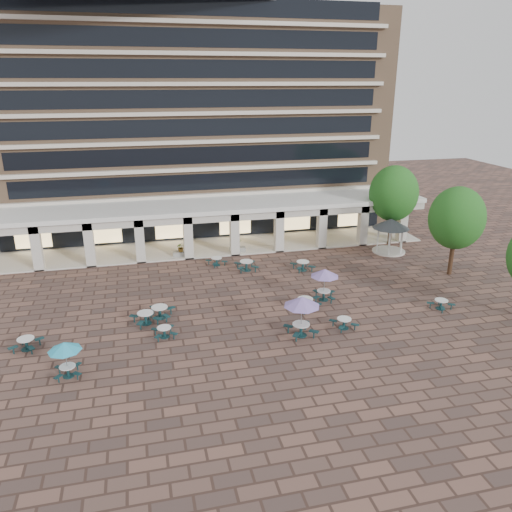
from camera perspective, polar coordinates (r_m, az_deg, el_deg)
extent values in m
plane|color=brown|center=(34.57, -1.86, -6.75)|extent=(120.00, 120.00, 0.00)
cube|color=#997456|center=(56.37, -7.48, 15.02)|extent=(40.00, 15.00, 22.00)
cube|color=beige|center=(49.70, -6.13, 6.89)|extent=(36.80, 0.50, 0.35)
cube|color=black|center=(49.66, -6.22, 8.41)|extent=(35.20, 0.05, 1.60)
cube|color=beige|center=(49.20, -6.24, 9.84)|extent=(36.80, 0.50, 0.35)
cube|color=black|center=(49.23, -6.34, 11.38)|extent=(35.20, 0.05, 1.60)
cube|color=beige|center=(48.83, -6.36, 12.85)|extent=(36.80, 0.50, 0.35)
cube|color=black|center=(48.93, -6.45, 14.39)|extent=(35.20, 0.05, 1.60)
cube|color=beige|center=(48.60, -6.48, 15.89)|extent=(36.80, 0.50, 0.35)
cube|color=black|center=(48.77, -6.57, 17.43)|extent=(35.20, 0.05, 1.60)
cube|color=beige|center=(48.51, -6.60, 18.96)|extent=(36.80, 0.50, 0.35)
cube|color=black|center=(48.75, -6.70, 20.49)|extent=(35.20, 0.05, 1.60)
cube|color=beige|center=(48.56, -6.73, 22.03)|extent=(36.80, 0.50, 0.35)
cube|color=black|center=(48.86, -6.83, 23.53)|extent=(35.20, 0.05, 1.60)
cube|color=beige|center=(48.74, -6.86, 25.08)|extent=(36.80, 0.50, 0.35)
cube|color=black|center=(49.11, -6.96, 26.56)|extent=(35.20, 0.05, 1.60)
cube|color=white|center=(47.12, -5.67, 5.83)|extent=(42.00, 6.60, 0.40)
cube|color=beige|center=(44.49, -5.12, 4.42)|extent=(42.00, 0.30, 0.90)
cube|color=black|center=(50.31, -6.02, 3.88)|extent=(38.00, 0.15, 3.20)
cube|color=beige|center=(48.26, -5.50, 1.05)|extent=(42.00, 6.00, 0.12)
cube|color=beige|center=(45.62, -23.77, 0.88)|extent=(0.80, 0.80, 4.00)
cube|color=beige|center=(45.01, -18.51, 1.32)|extent=(0.80, 0.80, 4.00)
cube|color=beige|center=(44.80, -13.14, 1.75)|extent=(0.80, 0.80, 4.00)
cube|color=beige|center=(44.98, -7.76, 2.16)|extent=(0.80, 0.80, 4.00)
cube|color=beige|center=(45.55, -2.48, 2.55)|extent=(0.80, 0.80, 4.00)
cube|color=beige|center=(46.51, 2.64, 2.91)|extent=(0.80, 0.80, 4.00)
cube|color=beige|center=(47.81, 7.51, 3.23)|extent=(0.80, 0.80, 4.00)
cube|color=beige|center=(49.45, 12.10, 3.50)|extent=(0.80, 0.80, 4.00)
cube|color=beige|center=(51.38, 16.37, 3.74)|extent=(0.80, 0.80, 4.00)
cube|color=#FFD88C|center=(50.81, -24.16, 2.15)|extent=(3.20, 0.08, 2.40)
cube|color=#FFD88C|center=(49.96, -16.96, 2.77)|extent=(3.20, 0.08, 2.40)
cube|color=#FFD88C|center=(49.93, -9.63, 3.35)|extent=(3.20, 0.08, 2.40)
cube|color=#FFD88C|center=(50.72, -2.40, 3.86)|extent=(3.20, 0.08, 2.40)
cube|color=#FFD88C|center=(52.28, 4.52, 4.30)|extent=(3.20, 0.08, 2.40)
cube|color=#FFD88C|center=(54.55, 10.95, 4.65)|extent=(3.20, 0.08, 2.40)
cylinder|color=#123537|center=(33.42, -24.68, -9.64)|extent=(0.69, 0.69, 0.04)
cylinder|color=#123537|center=(33.28, -24.75, -9.18)|extent=(0.18, 0.18, 0.65)
cylinder|color=white|center=(33.10, -24.85, -8.58)|extent=(0.98, 0.98, 0.05)
cube|color=#123537|center=(33.42, -23.54, -8.66)|extent=(0.61, 0.51, 0.05)
cylinder|color=#123537|center=(33.52, -23.48, -9.00)|extent=(0.08, 0.08, 0.41)
cube|color=#123537|center=(33.89, -25.22, -8.52)|extent=(0.51, 0.61, 0.05)
cylinder|color=#123537|center=(33.99, -25.16, -8.86)|extent=(0.08, 0.08, 0.41)
cube|color=#123537|center=(33.05, -26.03, -9.38)|extent=(0.61, 0.51, 0.05)
cylinder|color=#123537|center=(33.15, -25.98, -9.72)|extent=(0.08, 0.08, 0.41)
cube|color=#123537|center=(32.57, -24.32, -9.54)|extent=(0.51, 0.61, 0.05)
cylinder|color=#123537|center=(32.67, -24.26, -9.89)|extent=(0.08, 0.08, 0.41)
cylinder|color=#123537|center=(33.32, 9.99, -8.09)|extent=(0.65, 0.65, 0.04)
cylinder|color=#123537|center=(33.19, 10.02, -7.65)|extent=(0.17, 0.17, 0.61)
cylinder|color=white|center=(33.03, 10.06, -7.09)|extent=(0.92, 0.92, 0.05)
cube|color=#123537|center=(33.78, 10.31, -6.98)|extent=(0.51, 0.56, 0.05)
cylinder|color=#123537|center=(33.87, 10.29, -7.30)|extent=(0.07, 0.07, 0.39)
cube|color=#123537|center=(33.28, 8.82, -7.31)|extent=(0.56, 0.51, 0.05)
cylinder|color=#123537|center=(33.38, 8.80, -7.63)|extent=(0.07, 0.07, 0.39)
cube|color=#123537|center=(32.52, 9.74, -8.04)|extent=(0.51, 0.56, 0.05)
cylinder|color=#123537|center=(32.62, 9.72, -8.37)|extent=(0.07, 0.07, 0.39)
cube|color=#123537|center=(33.03, 11.25, -7.69)|extent=(0.56, 0.51, 0.05)
cylinder|color=#123537|center=(33.12, 11.23, -8.02)|extent=(0.07, 0.07, 0.39)
cylinder|color=#123537|center=(37.75, 20.32, -5.65)|extent=(0.63, 0.63, 0.04)
cylinder|color=#123537|center=(37.64, 20.37, -5.26)|extent=(0.16, 0.16, 0.60)
cylinder|color=white|center=(37.50, 20.44, -4.76)|extent=(0.91, 0.91, 0.05)
cube|color=#123537|center=(38.23, 20.22, -4.69)|extent=(0.43, 0.56, 0.05)
cylinder|color=#123537|center=(38.32, 20.19, -4.97)|extent=(0.07, 0.07, 0.38)
cube|color=#123537|center=(37.47, 19.33, -5.08)|extent=(0.56, 0.43, 0.05)
cylinder|color=#123537|center=(37.55, 19.29, -5.37)|extent=(0.07, 0.07, 0.38)
cube|color=#123537|center=(36.97, 20.56, -5.57)|extent=(0.43, 0.56, 0.05)
cylinder|color=#123537|center=(37.05, 20.52, -5.87)|extent=(0.07, 0.07, 0.38)
cube|color=#123537|center=(37.74, 21.45, -5.17)|extent=(0.56, 0.43, 0.05)
cylinder|color=#123537|center=(37.82, 21.41, -5.46)|extent=(0.07, 0.07, 0.38)
cylinder|color=#123537|center=(29.82, -20.62, -12.72)|extent=(0.60, 0.60, 0.03)
cylinder|color=#123537|center=(29.68, -20.68, -12.28)|extent=(0.15, 0.15, 0.57)
cylinder|color=white|center=(29.51, -20.76, -11.71)|extent=(0.86, 0.86, 0.04)
cube|color=#123537|center=(30.01, -19.76, -11.58)|extent=(0.49, 0.52, 0.04)
cylinder|color=#123537|center=(30.11, -19.72, -11.91)|extent=(0.07, 0.07, 0.36)
cube|color=#123537|center=(30.09, -21.60, -11.75)|extent=(0.52, 0.49, 0.04)
cylinder|color=#123537|center=(30.18, -21.55, -12.07)|extent=(0.07, 0.07, 0.36)
cube|color=#123537|center=(29.27, -21.67, -12.68)|extent=(0.49, 0.52, 0.04)
cylinder|color=#123537|center=(29.37, -21.62, -13.01)|extent=(0.07, 0.07, 0.36)
cube|color=#123537|center=(29.19, -19.78, -12.52)|extent=(0.52, 0.49, 0.04)
cylinder|color=#123537|center=(29.29, -19.74, -12.85)|extent=(0.07, 0.07, 0.36)
cylinder|color=gray|center=(29.31, -20.86, -11.03)|extent=(0.04, 0.04, 2.06)
cone|color=#29A1C8|center=(28.92, -21.06, -9.63)|extent=(1.81, 1.81, 0.47)
cylinder|color=#123537|center=(34.77, -10.90, -6.92)|extent=(0.77, 0.77, 0.04)
cylinder|color=#123537|center=(34.62, -10.93, -6.42)|extent=(0.20, 0.20, 0.72)
cylinder|color=white|center=(34.43, -10.98, -5.76)|extent=(1.10, 1.10, 0.05)
cube|color=#123537|center=(34.94, -9.73, -5.87)|extent=(0.68, 0.54, 0.05)
cylinder|color=#123537|center=(35.05, -9.70, -6.24)|extent=(0.09, 0.09, 0.46)
cube|color=#123537|center=(35.25, -11.64, -5.76)|extent=(0.54, 0.68, 0.05)
cylinder|color=#123537|center=(35.36, -11.61, -6.13)|extent=(0.09, 0.09, 0.46)
cube|color=#123537|center=(34.21, -12.20, -6.61)|extent=(0.68, 0.54, 0.05)
cylinder|color=#123537|center=(34.32, -12.17, -6.99)|extent=(0.09, 0.09, 0.46)
cube|color=#123537|center=(33.89, -10.23, -6.73)|extent=(0.54, 0.68, 0.05)
cylinder|color=#123537|center=(34.00, -10.20, -7.12)|extent=(0.09, 0.09, 0.46)
cylinder|color=#123537|center=(32.08, 5.14, -9.00)|extent=(0.77, 0.77, 0.04)
cylinder|color=#123537|center=(31.92, 5.16, -8.46)|extent=(0.20, 0.20, 0.72)
cylinder|color=white|center=(31.72, 5.18, -7.76)|extent=(1.10, 1.10, 0.05)
cube|color=#123537|center=(32.59, 5.67, -7.62)|extent=(0.61, 0.66, 0.05)
cylinder|color=#123537|center=(32.70, 5.66, -8.01)|extent=(0.09, 0.09, 0.46)
cube|color=#123537|center=(32.12, 3.71, -7.99)|extent=(0.66, 0.61, 0.05)
cylinder|color=#123537|center=(32.24, 3.70, -8.39)|extent=(0.09, 0.09, 0.46)
cube|color=#123537|center=(31.15, 4.63, -8.94)|extent=(0.61, 0.66, 0.05)
cylinder|color=#123537|center=(31.28, 4.61, -9.35)|extent=(0.09, 0.09, 0.46)
cube|color=#123537|center=(31.63, 6.64, -8.55)|extent=(0.66, 0.61, 0.05)
cylinder|color=#123537|center=(31.75, 6.62, -8.95)|extent=(0.09, 0.09, 0.46)
cylinder|color=gray|center=(31.49, 5.21, -6.93)|extent=(0.05, 0.05, 2.63)
cone|color=#896DBD|center=(31.04, 5.27, -5.21)|extent=(2.30, 2.30, 0.60)
cylinder|color=#123537|center=(35.51, 5.61, -6.05)|extent=(0.77, 0.77, 0.04)
cylinder|color=#123537|center=(35.37, 5.63, -5.55)|extent=(0.20, 0.20, 0.72)
cylinder|color=white|center=(35.18, 5.65, -4.91)|extent=(1.10, 1.10, 0.05)
cube|color=#123537|center=(36.09, 5.69, -4.81)|extent=(0.51, 0.67, 0.05)
cylinder|color=#123537|center=(36.20, 5.68, -5.17)|extent=(0.09, 0.09, 0.46)
cube|color=#123537|center=(35.35, 4.24, -5.31)|extent=(0.67, 0.51, 0.05)
cylinder|color=#123537|center=(35.45, 4.23, -5.68)|extent=(0.09, 0.09, 0.46)
cube|color=#123537|center=(34.54, 5.57, -5.97)|extent=(0.51, 0.67, 0.05)
cylinder|color=#123537|center=(34.65, 5.56, -6.35)|extent=(0.09, 0.09, 0.46)
cube|color=#123537|center=(35.30, 7.02, -5.44)|extent=(0.67, 0.51, 0.05)
cylinder|color=#123537|center=(35.41, 7.01, -5.81)|extent=(0.09, 0.09, 0.46)
cylinder|color=#123537|center=(34.19, -12.45, -7.51)|extent=(0.75, 0.75, 0.04)
cylinder|color=#123537|center=(34.05, -12.49, -7.02)|extent=(0.19, 0.19, 0.70)
cylinder|color=white|center=(33.86, -12.54, -6.37)|extent=(1.07, 1.07, 0.05)
cube|color=#123537|center=(34.67, -11.94, -6.25)|extent=(0.52, 0.66, 0.05)
cylinder|color=#123537|center=(34.78, -11.91, -6.62)|extent=(0.09, 0.09, 0.45)
cube|color=#123537|center=(34.33, -13.78, -6.67)|extent=(0.66, 0.52, 0.05)
cylinder|color=#123537|center=(34.44, -13.74, -7.04)|extent=(0.09, 0.09, 0.45)
cube|color=#123537|center=(33.33, -13.09, -7.45)|extent=(0.52, 0.66, 0.05)
cylinder|color=#123537|center=(33.44, -13.06, -7.82)|extent=(0.09, 0.09, 0.45)
cube|color=#123537|center=(33.67, -11.21, -7.01)|extent=(0.66, 0.52, 0.05)
cylinder|color=#123537|center=(33.78, -11.18, -7.38)|extent=(0.09, 0.09, 0.45)
cylinder|color=#123537|center=(32.32, -10.40, -9.05)|extent=(0.63, 0.63, 0.04)
cylinder|color=#123537|center=(32.19, -10.43, -8.62)|extent=(0.16, 0.16, 0.59)
cylinder|color=white|center=(32.02, -10.47, -8.05)|extent=(0.89, 0.89, 0.04)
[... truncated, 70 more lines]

